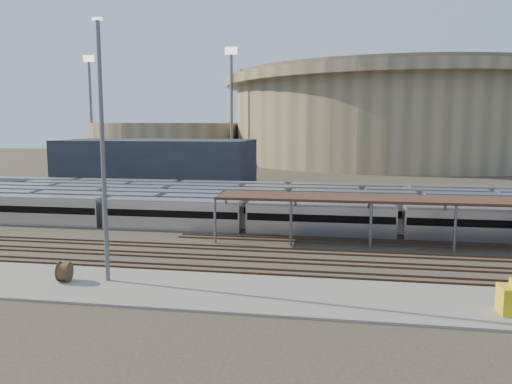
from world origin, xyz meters
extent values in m
plane|color=#383026|center=(0.00, 0.00, 0.00)|extent=(420.00, 420.00, 0.00)
cube|color=gray|center=(-5.00, -15.00, 0.10)|extent=(50.00, 9.00, 0.20)
cube|color=#B9BABF|center=(-5.90, 8.00, 1.80)|extent=(112.00, 2.90, 3.60)
cube|color=#B9BABF|center=(0.39, 12.20, 1.80)|extent=(112.00, 2.90, 3.60)
cube|color=#B9BABF|center=(8.46, 16.40, 1.80)|extent=(112.00, 2.90, 3.60)
cube|color=#B9BABF|center=(-1.73, 20.60, 1.80)|extent=(112.00, 2.90, 3.60)
cube|color=#B9BABF|center=(9.13, 24.80, 1.80)|extent=(112.00, 2.90, 3.60)
cube|color=#B9BABF|center=(-2.70, 29.00, 1.80)|extent=(112.00, 2.90, 3.60)
cylinder|color=slate|center=(-8.00, 1.30, 2.50)|extent=(0.30, 0.30, 5.00)
cylinder|color=slate|center=(-8.00, 6.70, 2.50)|extent=(0.30, 0.30, 5.00)
cylinder|color=slate|center=(0.57, 1.30, 2.50)|extent=(0.30, 0.30, 5.00)
cylinder|color=slate|center=(0.57, 6.70, 2.50)|extent=(0.30, 0.30, 5.00)
cylinder|color=slate|center=(9.14, 1.30, 2.50)|extent=(0.30, 0.30, 5.00)
cylinder|color=slate|center=(9.14, 6.70, 2.50)|extent=(0.30, 0.30, 5.00)
cylinder|color=slate|center=(17.71, 1.30, 2.50)|extent=(0.30, 0.30, 5.00)
cylinder|color=slate|center=(17.71, 6.70, 2.50)|extent=(0.30, 0.30, 5.00)
cube|color=#3E1F19|center=(22.00, 4.00, 5.15)|extent=(60.00, 6.00, 0.30)
cube|color=#4C3323|center=(0.00, -1.75, 0.09)|extent=(170.00, 0.12, 0.18)
cube|color=#4C3323|center=(0.00, -0.25, 0.09)|extent=(170.00, 0.12, 0.18)
cube|color=#4C3323|center=(0.00, -5.75, 0.09)|extent=(170.00, 0.12, 0.18)
cube|color=#4C3323|center=(0.00, -4.25, 0.09)|extent=(170.00, 0.12, 0.18)
cube|color=#4C3323|center=(0.00, -9.75, 0.09)|extent=(170.00, 0.12, 0.18)
cube|color=#4C3323|center=(0.00, -8.25, 0.09)|extent=(170.00, 0.12, 0.18)
cylinder|color=gray|center=(25.00, 140.00, 14.00)|extent=(116.00, 116.00, 28.00)
cylinder|color=gray|center=(25.00, 140.00, 29.50)|extent=(124.00, 124.00, 3.00)
cylinder|color=brown|center=(25.00, 140.00, 31.75)|extent=(120.00, 120.00, 1.50)
cylinder|color=gray|center=(-60.00, 130.00, 7.00)|extent=(56.00, 56.00, 14.00)
cube|color=#1E232D|center=(-35.00, 55.00, 5.00)|extent=(42.00, 20.00, 10.00)
cylinder|color=slate|center=(-30.00, 110.00, 18.00)|extent=(1.00, 1.00, 36.00)
cube|color=#FFF2CC|center=(-30.00, 110.00, 37.20)|extent=(4.00, 0.60, 2.40)
cylinder|color=slate|center=(-85.00, 120.00, 18.00)|extent=(1.00, 1.00, 36.00)
cube|color=#FFF2CC|center=(-85.00, 120.00, 37.20)|extent=(4.00, 0.60, 2.40)
cylinder|color=slate|center=(-10.00, 160.00, 18.00)|extent=(1.00, 1.00, 36.00)
cube|color=#FFF2CC|center=(-10.00, 160.00, 37.20)|extent=(4.00, 0.60, 2.40)
cylinder|color=brown|center=(-16.91, -14.98, 1.03)|extent=(1.16, 1.78, 1.67)
cylinder|color=slate|center=(-13.42, -14.16, 10.84)|extent=(0.36, 0.36, 21.29)
cube|color=#FFF2CC|center=(-13.42, -14.16, 21.59)|extent=(0.81, 0.32, 0.20)
camera|label=1|loc=(5.81, -52.33, 13.24)|focal=35.00mm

